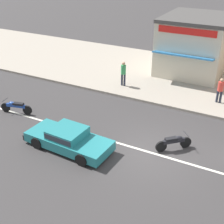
% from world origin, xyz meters
% --- Properties ---
extents(ground_plane, '(160.00, 160.00, 0.00)m').
position_xyz_m(ground_plane, '(0.00, 0.00, 0.00)').
color(ground_plane, '#383535').
extents(lane_centre_stripe, '(50.40, 0.14, 0.01)m').
position_xyz_m(lane_centre_stripe, '(0.00, 0.00, 0.00)').
color(lane_centre_stripe, silver).
rests_on(lane_centre_stripe, ground).
extents(kerb_strip, '(68.00, 10.00, 0.15)m').
position_xyz_m(kerb_strip, '(0.00, 9.85, 0.07)').
color(kerb_strip, '#9E9384').
rests_on(kerb_strip, ground).
extents(sedan_teal_0, '(4.45, 1.97, 1.06)m').
position_xyz_m(sedan_teal_0, '(-3.70, -1.49, 0.53)').
color(sedan_teal_0, teal).
rests_on(sedan_teal_0, ground).
extents(motorcycle_0, '(1.41, 1.35, 0.80)m').
position_xyz_m(motorcycle_0, '(0.87, 0.78, 0.42)').
color(motorcycle_0, black).
rests_on(motorcycle_0, ground).
extents(motorcycle_1, '(1.94, 0.71, 0.80)m').
position_xyz_m(motorcycle_1, '(-8.49, 0.04, 0.43)').
color(motorcycle_1, black).
rests_on(motorcycle_1, ground).
extents(pedestrian_near_clock, '(0.34, 0.34, 1.58)m').
position_xyz_m(pedestrian_near_clock, '(1.78, 6.76, 1.07)').
color(pedestrian_near_clock, '#232838').
rests_on(pedestrian_near_clock, kerb_strip).
extents(pedestrian_mid_kerb, '(0.34, 0.34, 1.71)m').
position_xyz_m(pedestrian_mid_kerb, '(-4.60, 6.38, 1.15)').
color(pedestrian_mid_kerb, '#232838').
rests_on(pedestrian_mid_kerb, kerb_strip).
extents(shopfront_corner_warung, '(4.70, 6.36, 4.15)m').
position_xyz_m(shopfront_corner_warung, '(-1.20, 11.61, 2.23)').
color(shopfront_corner_warung, beige).
rests_on(shopfront_corner_warung, kerb_strip).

